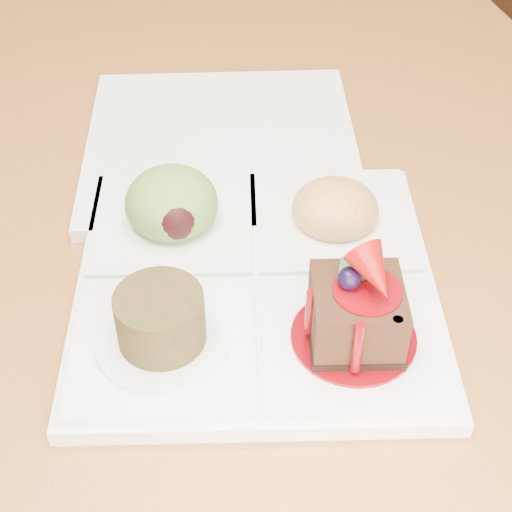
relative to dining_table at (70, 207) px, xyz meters
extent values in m
cube|color=#A06129|center=(0.00, 0.00, 0.05)|extent=(1.00, 1.80, 0.04)
cylinder|color=#A06129|center=(0.44, 0.84, -0.33)|extent=(0.06, 0.06, 0.71)
cylinder|color=black|center=(0.45, -0.09, -0.46)|extent=(0.04, 0.04, 0.45)
cube|color=white|center=(0.12, -0.21, 0.07)|extent=(0.30, 0.30, 0.01)
cube|color=white|center=(0.17, -0.29, 0.08)|extent=(0.14, 0.14, 0.01)
cube|color=white|center=(0.05, -0.26, 0.08)|extent=(0.14, 0.14, 0.01)
cube|color=white|center=(0.08, -0.14, 0.08)|extent=(0.14, 0.14, 0.01)
cube|color=white|center=(0.20, -0.17, 0.08)|extent=(0.14, 0.14, 0.01)
cylinder|color=#670309|center=(0.17, -0.29, 0.09)|extent=(0.08, 0.08, 0.00)
cube|color=black|center=(0.17, -0.29, 0.09)|extent=(0.07, 0.07, 0.01)
cube|color=black|center=(0.17, -0.29, 0.11)|extent=(0.07, 0.07, 0.04)
cylinder|color=#670309|center=(0.17, -0.29, 0.13)|extent=(0.04, 0.04, 0.00)
sphere|color=black|center=(0.16, -0.28, 0.14)|extent=(0.01, 0.01, 0.01)
cone|color=maroon|center=(0.17, -0.29, 0.15)|extent=(0.03, 0.04, 0.04)
cube|color=#11461C|center=(0.17, -0.28, 0.13)|extent=(0.01, 0.02, 0.01)
cube|color=#11461C|center=(0.16, -0.27, 0.13)|extent=(0.02, 0.02, 0.01)
cylinder|color=#670309|center=(0.16, -0.31, 0.11)|extent=(0.01, 0.01, 0.04)
cylinder|color=#670309|center=(0.18, -0.31, 0.11)|extent=(0.01, 0.01, 0.04)
cylinder|color=#670309|center=(0.14, -0.28, 0.11)|extent=(0.01, 0.01, 0.03)
cylinder|color=white|center=(0.05, -0.26, 0.09)|extent=(0.09, 0.09, 0.00)
cylinder|color=#4C2C15|center=(0.05, -0.26, 0.11)|extent=(0.06, 0.06, 0.04)
cylinder|color=#411C0E|center=(0.05, -0.26, 0.12)|extent=(0.05, 0.05, 0.00)
ellipsoid|color=#558536|center=(0.08, -0.14, 0.10)|extent=(0.07, 0.07, 0.05)
ellipsoid|color=black|center=(0.08, -0.17, 0.10)|extent=(0.03, 0.02, 0.03)
ellipsoid|color=#C89048|center=(0.20, -0.17, 0.09)|extent=(0.06, 0.06, 0.04)
cube|color=red|center=(0.21, -0.17, 0.10)|extent=(0.02, 0.02, 0.01)
cube|color=#5C821C|center=(0.20, -0.16, 0.09)|extent=(0.02, 0.02, 0.02)
cube|color=red|center=(0.19, -0.16, 0.10)|extent=(0.02, 0.02, 0.01)
cube|color=#5C821C|center=(0.19, -0.16, 0.10)|extent=(0.01, 0.01, 0.01)
cube|color=red|center=(0.18, -0.17, 0.10)|extent=(0.02, 0.02, 0.01)
cube|color=#5C821C|center=(0.19, -0.18, 0.10)|extent=(0.02, 0.02, 0.01)
cube|color=red|center=(0.20, -0.18, 0.10)|extent=(0.02, 0.02, 0.01)
cube|color=#5C821C|center=(0.21, -0.17, 0.10)|extent=(0.02, 0.02, 0.01)
cube|color=white|center=(0.14, -0.04, 0.07)|extent=(0.27, 0.27, 0.01)
camera|label=1|loc=(0.03, -0.59, 0.46)|focal=55.00mm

